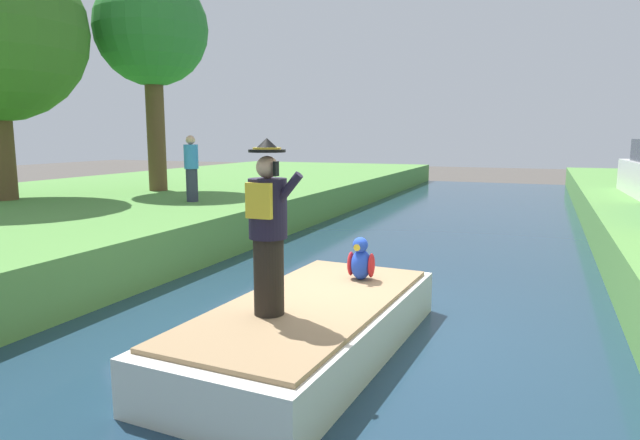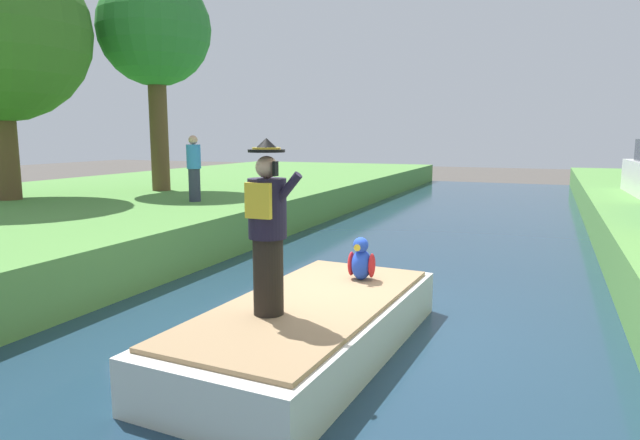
% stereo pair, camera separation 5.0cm
% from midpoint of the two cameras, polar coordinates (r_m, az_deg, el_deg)
% --- Properties ---
extents(ground_plane, '(80.00, 80.00, 0.00)m').
position_cam_midpoint_polar(ground_plane, '(7.27, 1.23, -12.07)').
color(ground_plane, '#4C4742').
extents(canal_water, '(6.91, 48.00, 0.10)m').
position_cam_midpoint_polar(canal_water, '(7.26, 1.23, -11.70)').
color(canal_water, '#1E384C').
rests_on(canal_water, ground).
extents(boat, '(2.03, 4.29, 0.61)m').
position_cam_midpoint_polar(boat, '(6.45, -1.31, -11.05)').
color(boat, silver).
rests_on(boat, canal_water).
extents(person_pirate, '(0.61, 0.42, 1.85)m').
position_cam_midpoint_polar(person_pirate, '(5.73, -5.64, -0.84)').
color(person_pirate, black).
rests_on(person_pirate, boat).
extents(parrot_plush, '(0.36, 0.35, 0.57)m').
position_cam_midpoint_polar(parrot_plush, '(7.24, 4.06, -4.28)').
color(parrot_plush, blue).
rests_on(parrot_plush, boat).
extents(tree_broad, '(3.15, 3.15, 6.13)m').
position_cam_midpoint_polar(tree_broad, '(17.02, -17.13, 18.12)').
color(tree_broad, brown).
rests_on(tree_broad, grass_bank_near).
extents(person_bystander, '(0.34, 0.34, 1.60)m').
position_cam_midpoint_polar(person_bystander, '(13.75, -13.27, 5.24)').
color(person_bystander, '#33384C').
rests_on(person_bystander, grass_bank_near).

